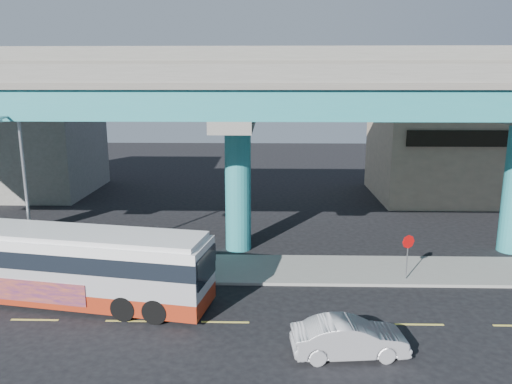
{
  "coord_description": "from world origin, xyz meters",
  "views": [
    {
      "loc": [
        1.76,
        -19.25,
        9.81
      ],
      "look_at": [
        1.17,
        4.0,
        4.59
      ],
      "focal_mm": 35.0,
      "sensor_mm": 36.0,
      "label": 1
    }
  ],
  "objects_px": {
    "parked_car": "(44,252)",
    "stop_sign": "(408,248)",
    "sedan": "(349,338)",
    "transit_bus": "(68,263)",
    "street_lamp": "(18,175)"
  },
  "relations": [
    {
      "from": "parked_car",
      "to": "stop_sign",
      "type": "xyz_separation_m",
      "value": [
        18.86,
        -1.54,
        0.9
      ]
    },
    {
      "from": "transit_bus",
      "to": "street_lamp",
      "type": "relative_size",
      "value": 1.6
    },
    {
      "from": "stop_sign",
      "to": "transit_bus",
      "type": "bearing_deg",
      "value": -170.33
    },
    {
      "from": "transit_bus",
      "to": "stop_sign",
      "type": "xyz_separation_m",
      "value": [
        15.81,
        2.62,
        -0.05
      ]
    },
    {
      "from": "transit_bus",
      "to": "parked_car",
      "type": "bearing_deg",
      "value": 136.55
    },
    {
      "from": "transit_bus",
      "to": "parked_car",
      "type": "height_order",
      "value": "transit_bus"
    },
    {
      "from": "sedan",
      "to": "parked_car",
      "type": "relative_size",
      "value": 0.95
    },
    {
      "from": "transit_bus",
      "to": "street_lamp",
      "type": "xyz_separation_m",
      "value": [
        -2.8,
        1.86,
        3.67
      ]
    },
    {
      "from": "stop_sign",
      "to": "street_lamp",
      "type": "bearing_deg",
      "value": -177.4
    },
    {
      "from": "parked_car",
      "to": "stop_sign",
      "type": "bearing_deg",
      "value": -111.82
    },
    {
      "from": "sedan",
      "to": "parked_car",
      "type": "xyz_separation_m",
      "value": [
        -14.96,
        8.43,
        0.18
      ]
    },
    {
      "from": "sedan",
      "to": "parked_car",
      "type": "distance_m",
      "value": 17.17
    },
    {
      "from": "transit_bus",
      "to": "parked_car",
      "type": "distance_m",
      "value": 5.24
    },
    {
      "from": "street_lamp",
      "to": "transit_bus",
      "type": "bearing_deg",
      "value": -33.61
    },
    {
      "from": "transit_bus",
      "to": "sedan",
      "type": "relative_size",
      "value": 3.08
    }
  ]
}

